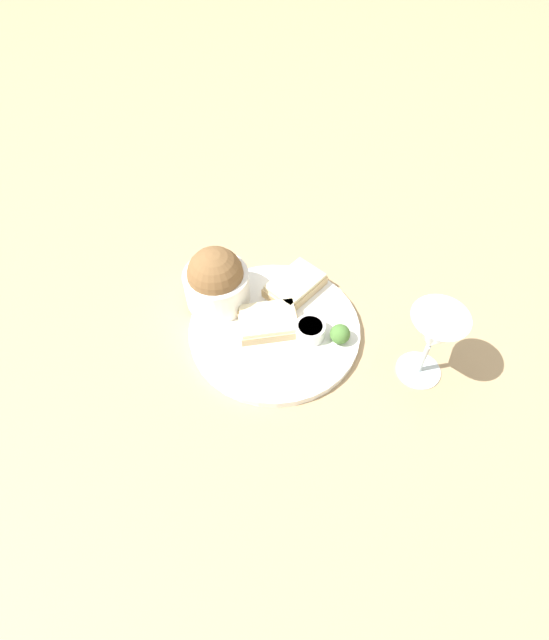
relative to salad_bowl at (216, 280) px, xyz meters
name	(u,v)px	position (x,y,z in m)	size (l,w,h in m)	color
ground_plane	(274,332)	(-0.04, 0.11, -0.06)	(4.00, 4.00, 0.00)	tan
dinner_plate	(274,330)	(-0.04, 0.11, -0.06)	(0.29, 0.29, 0.01)	white
salad_bowl	(216,280)	(0.00, 0.00, 0.00)	(0.11, 0.11, 0.11)	white
sauce_ramekin	(310,330)	(-0.08, 0.16, -0.03)	(0.05, 0.05, 0.03)	white
cheese_toast_near	(268,322)	(-0.04, 0.10, -0.04)	(0.12, 0.11, 0.03)	#D1B27F
cheese_toast_far	(295,285)	(-0.12, 0.06, -0.04)	(0.12, 0.09, 0.03)	#D1B27F
wine_glass	(434,335)	(-0.19, 0.31, 0.04)	(0.09, 0.09, 0.14)	silver
garnish	(340,334)	(-0.12, 0.19, -0.03)	(0.03, 0.03, 0.03)	#477533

